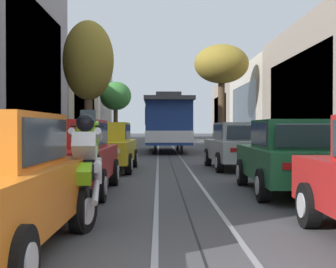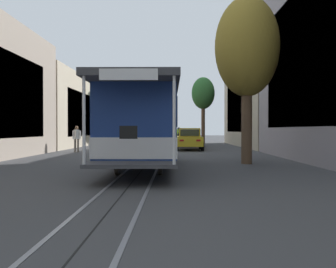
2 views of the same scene
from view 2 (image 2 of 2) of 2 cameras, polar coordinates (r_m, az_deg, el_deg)
The scene contains 14 objects.
ground_plane at distance 12.03m, azimuth -4.60°, elevation -6.29°, with size 162.08×162.08×0.00m, color #424244.
trolley_track_rails at distance 7.64m, azimuth -7.98°, elevation -10.31°, with size 1.14×72.83×0.01m.
parked_car_orange_near_left at distance 36.16m, azimuth 3.10°, elevation -0.37°, with size 2.07×4.39×1.58m.
parked_car_red_second_left at distance 30.93m, azimuth 3.45°, elevation -0.54°, with size 2.01×4.37×1.58m.
parked_car_yellow_mid_left at distance 25.55m, azimuth 3.48°, elevation -0.80°, with size 2.05×4.38×1.58m.
parked_car_red_near_right at distance 36.20m, azimuth -4.79°, elevation -0.37°, with size 2.01×4.37×1.58m.
parked_car_green_second_right at distance 31.23m, azimuth -5.50°, elevation -0.53°, with size 2.07×4.39×1.58m.
parked_car_silver_mid_right at distance 25.21m, azimuth -6.74°, elevation -0.82°, with size 2.11×4.41×1.58m.
street_tree_kerb_left_near at distance 35.52m, azimuth 5.75°, elevation 6.45°, with size 2.31×1.91×6.75m.
street_tree_kerb_left_second at distance 15.83m, azimuth 12.71°, elevation 13.43°, with size 2.74×2.70×7.18m.
street_tree_kerb_right_near at distance 34.70m, azimuth -8.44°, elevation 5.22°, with size 3.15×2.90×6.42m.
cable_car_trolley at distance 13.41m, azimuth -3.99°, elevation 1.54°, with size 2.66×9.15×3.28m.
motorcycle_with_rider at distance 34.41m, azimuth 1.66°, elevation -0.27°, with size 0.56×1.89×1.69m.
pedestrian_on_left_pavement at distance 23.61m, azimuth -14.65°, elevation -0.53°, with size 0.55×0.42×1.71m.
Camera 2 is at (-1.18, 37.82, 1.46)m, focal length 37.44 mm.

